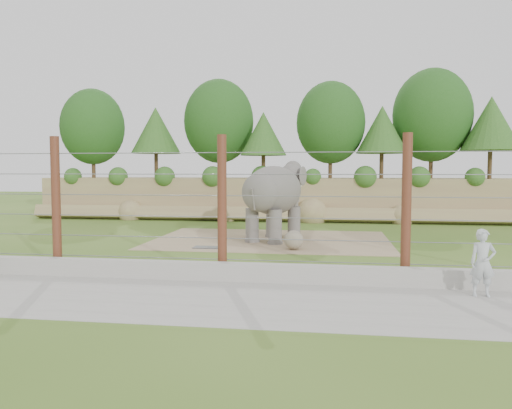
# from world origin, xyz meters

# --- Properties ---
(ground) EXTENTS (90.00, 90.00, 0.00)m
(ground) POSITION_xyz_m (0.00, 0.00, 0.00)
(ground) COLOR #41681D
(ground) RESTS_ON ground
(back_embankment) EXTENTS (30.00, 5.52, 8.77)m
(back_embankment) POSITION_xyz_m (0.59, 12.68, 3.97)
(back_embankment) COLOR #967857
(back_embankment) RESTS_ON ground
(dirt_patch) EXTENTS (10.00, 7.00, 0.02)m
(dirt_patch) POSITION_xyz_m (0.50, 3.00, 0.01)
(dirt_patch) COLOR #9A8362
(dirt_patch) RESTS_ON ground
(drain_grate) EXTENTS (1.00, 0.60, 0.03)m
(drain_grate) POSITION_xyz_m (-1.70, 0.44, 0.04)
(drain_grate) COLOR #262628
(drain_grate) RESTS_ON dirt_patch
(elephant) EXTENTS (3.16, 4.48, 3.33)m
(elephant) POSITION_xyz_m (0.63, 2.85, 1.67)
(elephant) COLOR slate
(elephant) RESTS_ON ground
(stone_ball) EXTENTS (0.73, 0.73, 0.73)m
(stone_ball) POSITION_xyz_m (1.66, 0.50, 0.38)
(stone_ball) COLOR gray
(stone_ball) RESTS_ON dirt_patch
(retaining_wall) EXTENTS (26.00, 0.35, 0.50)m
(retaining_wall) POSITION_xyz_m (0.00, -5.00, 0.25)
(retaining_wall) COLOR #A19D95
(retaining_wall) RESTS_ON ground
(walkway) EXTENTS (26.00, 4.00, 0.01)m
(walkway) POSITION_xyz_m (0.00, -7.00, 0.01)
(walkway) COLOR #A19D95
(walkway) RESTS_ON ground
(barrier_fence) EXTENTS (20.26, 0.26, 4.00)m
(barrier_fence) POSITION_xyz_m (0.00, -4.50, 2.00)
(barrier_fence) COLOR #56291B
(barrier_fence) RESTS_ON ground
(zookeeper) EXTENTS (0.59, 0.39, 1.61)m
(zookeeper) POSITION_xyz_m (6.60, -5.75, 0.82)
(zookeeper) COLOR silver
(zookeeper) RESTS_ON walkway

